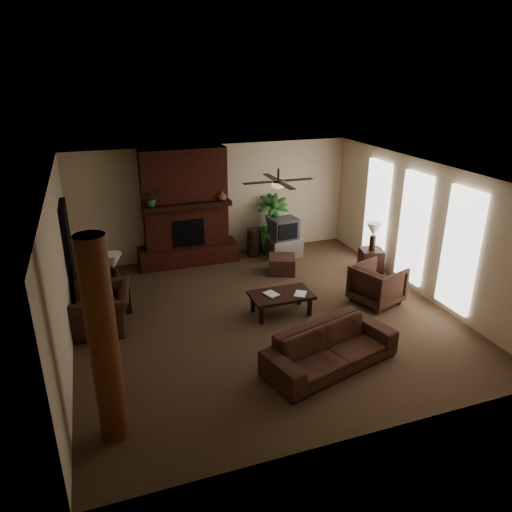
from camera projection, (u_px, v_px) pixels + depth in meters
name	position (u px, v px, depth m)	size (l,w,h in m)	color
room_shell	(263.00, 249.00, 8.79)	(7.00, 7.00, 7.00)	brown
fireplace	(186.00, 217.00, 11.46)	(2.40, 0.70, 2.80)	#521F15
windows	(413.00, 228.00, 10.04)	(0.08, 3.65, 2.35)	white
log_column	(103.00, 344.00, 5.78)	(0.36, 0.36, 2.80)	brown
doorway	(69.00, 255.00, 9.44)	(0.10, 1.00, 2.10)	black
ceiling_fan	(278.00, 183.00, 8.75)	(1.35, 1.35, 0.37)	black
sofa	(331.00, 342.00, 7.60)	(2.26, 0.66, 0.88)	#44281D
armchair_left	(102.00, 302.00, 8.72)	(1.16, 0.75, 1.01)	#44281D
armchair_right	(378.00, 283.00, 9.65)	(0.87, 0.82, 0.90)	#44281D
coffee_table	(281.00, 296.00, 9.24)	(1.20, 0.70, 0.43)	black
ottoman	(282.00, 265.00, 11.17)	(0.60, 0.60, 0.40)	#44281D
tv_stand	(284.00, 247.00, 12.09)	(0.85, 0.50, 0.50)	#BAB9BC
tv	(284.00, 229.00, 11.88)	(0.69, 0.58, 0.52)	#3C3C3F
floor_vase	(254.00, 240.00, 12.10)	(0.34, 0.34, 0.77)	#2E2119
floor_plant	(271.00, 237.00, 12.34)	(0.84, 1.50, 0.84)	#295923
side_table_left	(116.00, 298.00, 9.41)	(0.50, 0.50, 0.55)	black
lamp_left	(113.00, 263.00, 9.16)	(0.43, 0.43, 0.65)	black
side_table_right	(371.00, 260.00, 11.22)	(0.50, 0.50, 0.55)	black
lamp_right	(374.00, 231.00, 10.94)	(0.41, 0.41, 0.65)	black
mantel_plant	(151.00, 199.00, 10.80)	(0.38, 0.42, 0.33)	#295923
mantel_vase	(222.00, 196.00, 11.30)	(0.22, 0.23, 0.22)	brown
book_a	(267.00, 290.00, 9.06)	(0.22, 0.03, 0.29)	#999999
book_b	(295.00, 287.00, 9.16)	(0.21, 0.02, 0.29)	#999999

